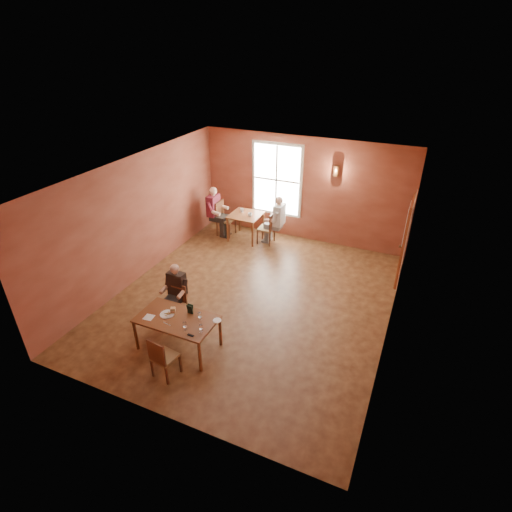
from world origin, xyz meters
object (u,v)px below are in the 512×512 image
at_px(chair_empty, 165,356).
at_px(second_table, 246,227).
at_px(diner_maroon, 225,212).
at_px(diner_white, 267,221).
at_px(chair_diner_white, 266,228).
at_px(chair_diner_main, 175,305).
at_px(diner_main, 173,298).
at_px(main_table, 178,333).
at_px(chair_diner_maroon, 226,219).

bearing_deg(chair_empty, second_table, 108.56).
distance_m(second_table, diner_maroon, 0.76).
bearing_deg(second_table, diner_white, 0.00).
bearing_deg(second_table, chair_diner_white, 0.00).
distance_m(chair_diner_main, diner_main, 0.19).
height_order(main_table, chair_diner_white, chair_diner_white).
xyz_separation_m(chair_empty, chair_diner_white, (-0.37, 5.50, 0.04)).
bearing_deg(chair_diner_white, chair_diner_main, 175.49).
relative_size(chair_diner_white, diner_white, 0.68).
bearing_deg(chair_diner_maroon, diner_maroon, -90.00).
relative_size(chair_diner_main, diner_white, 0.60).
bearing_deg(chair_diner_maroon, second_table, 90.00).
relative_size(chair_diner_white, diner_maroon, 0.66).
distance_m(main_table, diner_maroon, 5.04).
bearing_deg(diner_main, chair_diner_maroon, -76.89).
bearing_deg(main_table, diner_main, 128.88).
distance_m(second_table, chair_diner_maroon, 0.66).
xyz_separation_m(chair_empty, diner_maroon, (-1.70, 5.50, 0.28)).
bearing_deg(diner_main, main_table, 128.88).
bearing_deg(chair_diner_main, chair_diner_white, -94.51).
distance_m(chair_diner_main, diner_white, 4.17).
bearing_deg(chair_empty, chair_diner_maroon, 114.95).
distance_m(main_table, chair_diner_maroon, 5.02).
bearing_deg(diner_white, main_table, -178.29).
bearing_deg(diner_main, second_table, -85.58).
bearing_deg(main_table, chair_diner_maroon, 107.07).
distance_m(chair_diner_white, chair_diner_maroon, 1.30).
relative_size(chair_empty, diner_white, 0.63).
height_order(main_table, diner_main, diner_main).
bearing_deg(diner_white, chair_diner_maroon, 90.00).
xyz_separation_m(main_table, second_table, (-0.82, 4.80, 0.04)).
bearing_deg(diner_maroon, chair_empty, 17.18).
xyz_separation_m(diner_main, chair_diner_white, (0.33, 4.18, -0.13)).
relative_size(main_table, chair_empty, 1.72).
bearing_deg(main_table, chair_empty, -74.33).
bearing_deg(second_table, chair_diner_maroon, 180.00).
xyz_separation_m(main_table, diner_maroon, (-1.50, 4.80, 0.37)).
xyz_separation_m(main_table, diner_main, (-0.50, 0.62, 0.26)).
relative_size(chair_diner_main, second_table, 0.94).
bearing_deg(diner_white, chair_diner_white, 90.00).
bearing_deg(main_table, diner_maroon, 107.40).
distance_m(chair_empty, second_table, 5.59).
bearing_deg(chair_diner_main, main_table, 127.57).
bearing_deg(diner_maroon, main_table, 17.40).
relative_size(main_table, second_table, 1.71).
bearing_deg(diner_white, chair_empty, -176.47).
distance_m(diner_main, diner_maroon, 4.30).
relative_size(chair_diner_main, diner_maroon, 0.58).
bearing_deg(chair_diner_white, main_table, -177.94).
xyz_separation_m(chair_empty, diner_white, (-0.34, 5.50, 0.26)).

